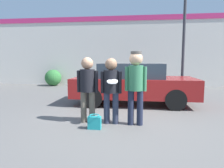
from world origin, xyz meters
name	(u,v)px	position (x,y,z in m)	size (l,w,h in m)	color
ground_plane	(118,121)	(0.00, 0.00, 0.00)	(56.00, 56.00, 0.00)	#5B5956
storefront_building	(130,51)	(0.00, 7.48, 2.16)	(24.00, 0.22, 4.26)	silver
person_left	(87,84)	(-0.76, -0.21, 0.98)	(0.54, 0.37, 1.65)	#665B4C
person_middle_with_frisbee	(111,85)	(-0.16, -0.23, 0.96)	(0.52, 0.55, 1.62)	#2D3347
person_right	(136,81)	(0.43, -0.26, 1.08)	(0.52, 0.35, 1.78)	#1E2338
parked_car_near	(133,83)	(0.32, 2.19, 0.75)	(4.30, 1.91, 1.46)	maroon
street_lamp	(189,11)	(2.54, 3.72, 3.56)	(1.09, 0.35, 5.86)	#38383D
shrub	(53,78)	(-4.74, 6.78, 0.50)	(1.01, 1.01, 1.01)	#2D6B33
handbag	(95,122)	(-0.49, -0.69, 0.16)	(0.30, 0.23, 0.33)	teal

